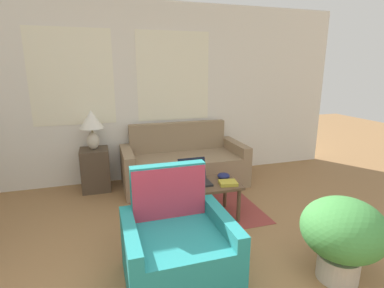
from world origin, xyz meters
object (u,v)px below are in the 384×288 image
(table_lamp, at_px, (92,124))
(coffee_table, at_px, (202,189))
(snack_bowl, at_px, (224,176))
(book_red, at_px, (228,183))
(couch, at_px, (183,165))
(laptop, at_px, (195,178))
(potted_plant, at_px, (343,233))
(cup_navy, at_px, (178,188))
(armchair, at_px, (177,248))

(table_lamp, xyz_separation_m, coffee_table, (1.14, -1.25, -0.58))
(snack_bowl, distance_m, book_red, 0.19)
(couch, distance_m, book_red, 1.24)
(laptop, bearing_deg, couch, 81.24)
(book_red, bearing_deg, potted_plant, -68.95)
(couch, relative_size, book_red, 8.07)
(couch, height_order, potted_plant, couch)
(potted_plant, bearing_deg, couch, 104.72)
(coffee_table, height_order, snack_bowl, snack_bowl)
(couch, relative_size, cup_navy, 17.95)
(armchair, distance_m, book_red, 1.12)
(armchair, bearing_deg, snack_bowl, 49.50)
(potted_plant, bearing_deg, coffee_table, 119.55)
(coffee_table, height_order, book_red, book_red)
(coffee_table, xyz_separation_m, cup_navy, (-0.31, -0.12, 0.10))
(potted_plant, bearing_deg, armchair, 161.46)
(coffee_table, xyz_separation_m, snack_bowl, (0.30, 0.09, 0.09))
(couch, relative_size, snack_bowl, 12.02)
(couch, height_order, cup_navy, couch)
(armchair, xyz_separation_m, snack_bowl, (0.82, 0.96, 0.19))
(table_lamp, bearing_deg, cup_navy, -58.58)
(armchair, relative_size, book_red, 4.08)
(armchair, bearing_deg, laptop, 64.26)
(armchair, xyz_separation_m, coffee_table, (0.52, 0.87, 0.10))
(armchair, height_order, table_lamp, table_lamp)
(laptop, distance_m, book_red, 0.38)
(table_lamp, xyz_separation_m, cup_navy, (0.84, -1.37, -0.48))
(cup_navy, distance_m, snack_bowl, 0.64)
(table_lamp, distance_m, book_red, 2.02)
(potted_plant, bearing_deg, book_red, 111.05)
(book_red, bearing_deg, snack_bowl, 81.87)
(coffee_table, distance_m, cup_navy, 0.35)
(snack_bowl, height_order, book_red, snack_bowl)
(couch, xyz_separation_m, table_lamp, (-1.24, 0.13, 0.68))
(laptop, relative_size, book_red, 1.49)
(table_lamp, distance_m, laptop, 1.66)
(table_lamp, bearing_deg, couch, -6.01)
(table_lamp, distance_m, coffee_table, 1.79)
(book_red, bearing_deg, table_lamp, 136.40)
(cup_navy, xyz_separation_m, book_red, (0.58, 0.02, -0.03))
(cup_navy, relative_size, snack_bowl, 0.67)
(coffee_table, relative_size, book_red, 3.83)
(cup_navy, distance_m, book_red, 0.58)
(couch, height_order, armchair, armchair)
(laptop, bearing_deg, cup_navy, -141.31)
(armchair, bearing_deg, cup_navy, 74.23)
(armchair, bearing_deg, table_lamp, 106.47)
(table_lamp, relative_size, laptop, 1.66)
(armchair, distance_m, coffee_table, 1.02)
(laptop, relative_size, snack_bowl, 2.21)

